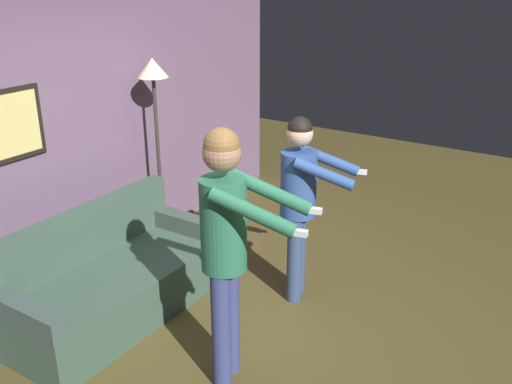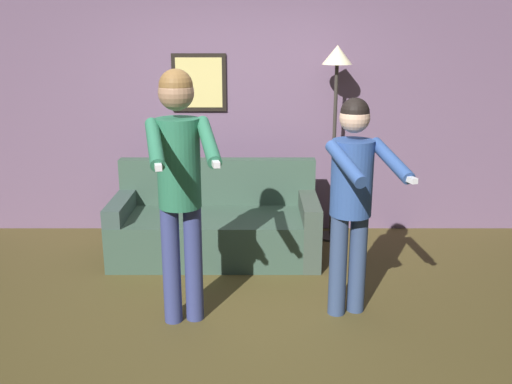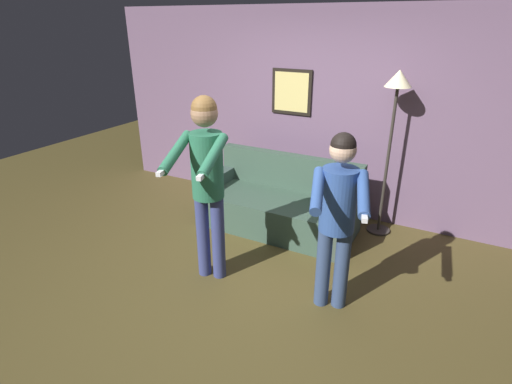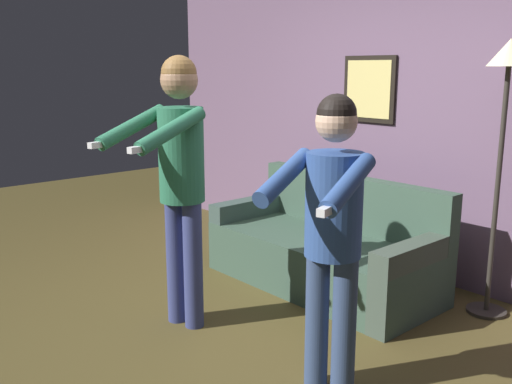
{
  "view_description": "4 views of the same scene",
  "coord_description": "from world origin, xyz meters",
  "px_view_note": "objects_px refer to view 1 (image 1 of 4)",
  "views": [
    {
      "loc": [
        -3.04,
        -2.03,
        2.72
      ],
      "look_at": [
        -0.02,
        -0.06,
        1.29
      ],
      "focal_mm": 40.0,
      "sensor_mm": 36.0,
      "label": 1
    },
    {
      "loc": [
        0.14,
        -3.87,
        2.06
      ],
      "look_at": [
        0.12,
        -0.09,
        0.99
      ],
      "focal_mm": 40.0,
      "sensor_mm": 36.0,
      "label": 2
    },
    {
      "loc": [
        1.63,
        -2.89,
        2.41
      ],
      "look_at": [
        0.08,
        0.01,
        0.99
      ],
      "focal_mm": 28.0,
      "sensor_mm": 36.0,
      "label": 3
    },
    {
      "loc": [
        2.71,
        -2.13,
        1.75
      ],
      "look_at": [
        0.14,
        0.13,
        1.0
      ],
      "focal_mm": 40.0,
      "sensor_mm": 36.0,
      "label": 4
    }
  ],
  "objects_px": {
    "torchiere_lamp": "(155,98)",
    "person_standing_right": "(300,193)",
    "couch": "(113,283)",
    "person_standing_left": "(227,234)"
  },
  "relations": [
    {
      "from": "torchiere_lamp",
      "to": "person_standing_right",
      "type": "distance_m",
      "value": 1.74
    },
    {
      "from": "torchiere_lamp",
      "to": "person_standing_left",
      "type": "distance_m",
      "value": 2.23
    },
    {
      "from": "person_standing_right",
      "to": "person_standing_left",
      "type": "bearing_deg",
      "value": -174.07
    },
    {
      "from": "couch",
      "to": "person_standing_right",
      "type": "height_order",
      "value": "person_standing_right"
    },
    {
      "from": "person_standing_right",
      "to": "couch",
      "type": "bearing_deg",
      "value": 132.62
    },
    {
      "from": "couch",
      "to": "torchiere_lamp",
      "type": "distance_m",
      "value": 1.79
    },
    {
      "from": "person_standing_left",
      "to": "person_standing_right",
      "type": "relative_size",
      "value": 1.13
    },
    {
      "from": "couch",
      "to": "torchiere_lamp",
      "type": "relative_size",
      "value": 0.98
    },
    {
      "from": "torchiere_lamp",
      "to": "person_standing_right",
      "type": "xyz_separation_m",
      "value": [
        -0.08,
        -1.64,
        -0.58
      ]
    },
    {
      "from": "couch",
      "to": "person_standing_left",
      "type": "bearing_deg",
      "value": -96.6
    }
  ]
}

